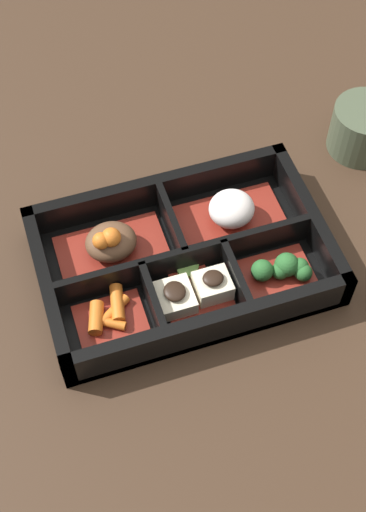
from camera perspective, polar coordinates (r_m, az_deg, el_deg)
ground_plane at (r=0.82m, az=0.00°, el=-0.97°), size 3.00×3.00×0.00m
bento_base at (r=0.82m, az=0.00°, el=-0.78°), size 0.32×0.21×0.01m
bento_rim at (r=0.80m, az=0.05°, el=-0.16°), size 0.32×0.21×0.05m
bowl_stew at (r=0.81m, az=-5.78°, el=0.95°), size 0.13×0.08×0.05m
bowl_rice at (r=0.84m, az=3.89°, el=3.51°), size 0.13×0.08×0.04m
bowl_carrots at (r=0.78m, az=-5.88°, el=-4.82°), size 0.08×0.07×0.02m
bowl_tofu at (r=0.78m, az=0.86°, el=-2.94°), size 0.08×0.06×0.04m
bowl_greens at (r=0.80m, az=7.92°, el=-1.12°), size 0.08×0.06×0.03m
bowl_pickles at (r=0.81m, az=0.43°, el=-0.88°), size 0.04×0.03×0.01m
tea_cup at (r=0.95m, az=14.25°, el=9.93°), size 0.08×0.08×0.06m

